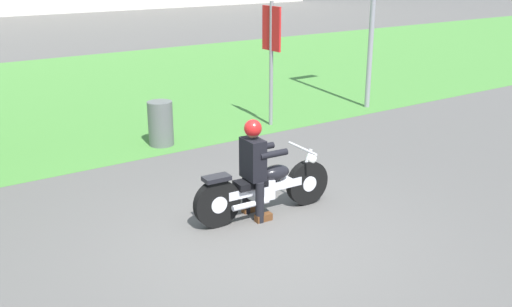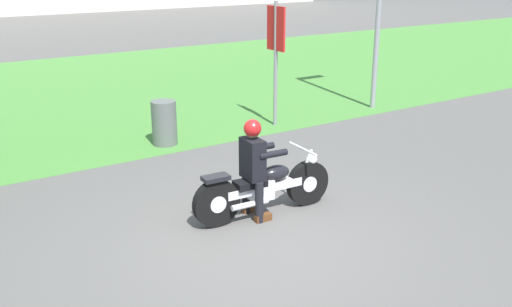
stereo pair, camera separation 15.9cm
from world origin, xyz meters
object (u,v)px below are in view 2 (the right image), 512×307
Objects in this scene: sign_banner at (276,45)px; trash_can at (164,123)px; motorcycle_lead at (264,188)px; rider_lead at (254,161)px.

trash_can is at bearing 179.24° from sign_banner.
sign_banner is (2.78, 3.71, 1.32)m from motorcycle_lead.
sign_banner is at bearing 54.84° from rider_lead.
sign_banner reaches higher than motorcycle_lead.
trash_can is 0.33× the size of sign_banner.
motorcycle_lead is 0.82× the size of sign_banner.
rider_lead is 3.77m from trash_can.
rider_lead is 1.65× the size of trash_can.
sign_banner reaches higher than trash_can.
motorcycle_lead is 0.46m from rider_lead.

